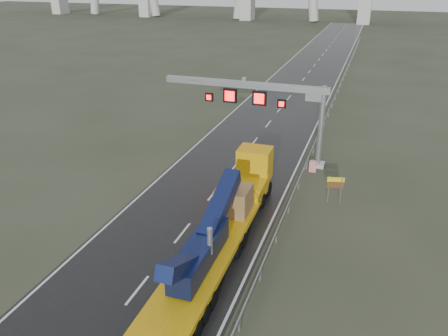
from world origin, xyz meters
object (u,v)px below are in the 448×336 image
at_px(exit_sign_pair, 335,185).
at_px(sign_gantry, 267,100).
at_px(heavy_haul_truck, 228,214).
at_px(striped_barrier, 313,166).

bearing_deg(exit_sign_pair, sign_gantry, 122.91).
bearing_deg(sign_gantry, heavy_haul_truck, -86.38).
relative_size(sign_gantry, exit_sign_pair, 6.90).
xyz_separation_m(heavy_haul_truck, striped_barrier, (3.72, 11.97, -1.21)).
distance_m(sign_gantry, heavy_haul_truck, 13.93).
height_order(heavy_haul_truck, striped_barrier, heavy_haul_truck).
distance_m(sign_gantry, striped_barrier, 6.99).
relative_size(sign_gantry, striped_barrier, 14.99).
bearing_deg(exit_sign_pair, striped_barrier, 100.68).
bearing_deg(heavy_haul_truck, sign_gantry, 93.00).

